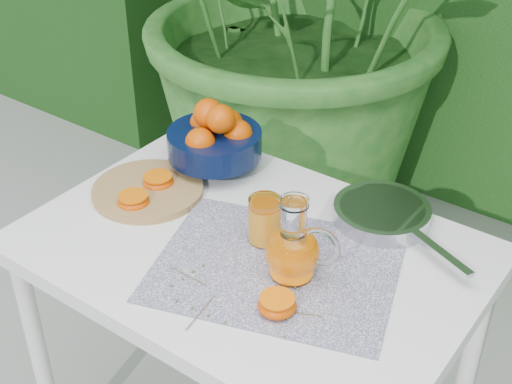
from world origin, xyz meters
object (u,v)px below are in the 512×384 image
Objects in this scene: cutting_board at (148,190)px; fruit_bowl at (215,138)px; white_table at (251,273)px; juice_pitcher at (293,250)px; saute_pan at (383,214)px.

fruit_bowl reaches higher than cutting_board.
juice_pitcher is (0.14, -0.04, 0.15)m from white_table.
saute_pan is at bearing 52.06° from white_table.
fruit_bowl reaches higher than white_table.
saute_pan is (0.47, 0.03, -0.07)m from fruit_bowl.
fruit_bowl is at bearing 141.42° from white_table.
juice_pitcher is (0.47, -0.05, 0.06)m from cutting_board.
fruit_bowl is (-0.27, 0.22, 0.17)m from white_table.
juice_pitcher reaches higher than saute_pan.
white_table is at bearing -127.94° from saute_pan.
cutting_board is 1.09× the size of fruit_bowl.
cutting_board is at bearing -156.17° from saute_pan.
juice_pitcher reaches higher than white_table.
cutting_board is 1.46× the size of juice_pitcher.
fruit_bowl is at bearing -175.76° from saute_pan.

